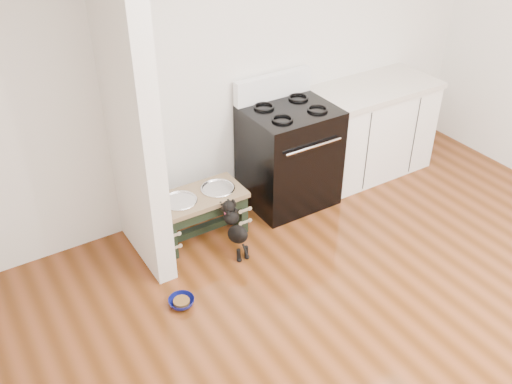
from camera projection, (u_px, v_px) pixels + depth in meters
The scene contains 8 objects.
ground at pixel (443, 366), 3.72m from camera, with size 5.00×5.00×0.00m, color #4C260D.
room_shell at pixel (501, 150), 2.83m from camera, with size 5.00×5.00×5.00m.
partition_wall at pixel (128, 102), 3.95m from camera, with size 0.15×0.80×2.70m, color silver.
oven_range at pixel (289, 154), 5.10m from camera, with size 0.76×0.69×1.14m.
cabinet_run at pixel (370, 129), 5.56m from camera, with size 1.24×0.64×0.91m.
dog_feeder at pixel (200, 207), 4.73m from camera, with size 0.75×0.40×0.43m.
puppy at pixel (235, 227), 4.57m from camera, with size 0.13×0.39×0.46m.
floor_bowl at pixel (181, 302), 4.17m from camera, with size 0.23×0.23×0.06m.
Camera 1 is at (-2.35, -1.46, 3.00)m, focal length 40.00 mm.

